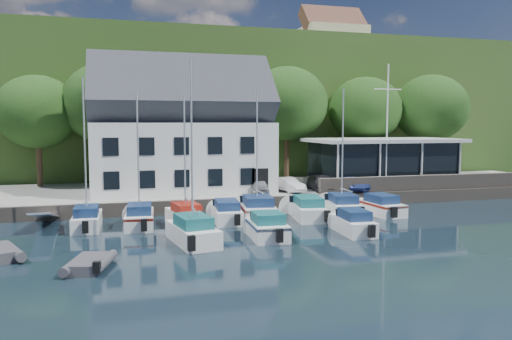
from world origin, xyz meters
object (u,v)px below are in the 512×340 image
at_px(club_pavilion, 382,161).
at_px(boat_r1_3, 226,210).
at_px(boat_r1_0, 85,158).
at_px(dinghy_1, 90,262).
at_px(boat_r1_7, 380,204).
at_px(boat_r2_2, 267,225).
at_px(boat_r2_3, 353,221).
at_px(harbor_building, 182,137).
at_px(car_white, 288,185).
at_px(boat_r1_6, 343,150).
at_px(boat_r2_1, 192,155).
at_px(car_silver, 260,187).
at_px(boat_r1_1, 138,155).
at_px(boat_r1_4, 257,148).
at_px(flagpole, 387,127).
at_px(boat_r1_2, 185,156).
at_px(car_dgrey, 322,183).
at_px(boat_r1_5, 307,207).
at_px(car_blue, 352,183).

bearing_deg(club_pavilion, boat_r1_3, -152.82).
relative_size(boat_r1_0, dinghy_1, 2.95).
relative_size(boat_r1_7, boat_r2_2, 1.18).
relative_size(boat_r1_7, boat_r2_3, 1.11).
bearing_deg(dinghy_1, harbor_building, 85.33).
relative_size(club_pavilion, car_white, 3.79).
distance_m(boat_r1_3, boat_r2_3, 8.47).
bearing_deg(boat_r1_6, car_white, 120.67).
distance_m(club_pavilion, boat_r2_1, 23.78).
height_order(car_silver, boat_r1_6, boat_r1_6).
bearing_deg(boat_r1_1, boat_r1_4, 8.50).
height_order(flagpole, boat_r1_2, flagpole).
bearing_deg(car_dgrey, boat_r1_1, -152.59).
xyz_separation_m(car_dgrey, boat_r1_3, (-9.15, -5.56, -0.90)).
distance_m(boat_r1_0, boat_r1_2, 6.01).
distance_m(club_pavilion, boat_r2_2, 20.49).
bearing_deg(boat_r1_7, car_white, 123.44).
relative_size(flagpole, boat_r1_7, 1.70).
bearing_deg(boat_r1_2, dinghy_1, -130.99).
bearing_deg(flagpole, boat_r1_2, -161.27).
bearing_deg(boat_r1_4, boat_r1_6, 5.41).
xyz_separation_m(boat_r1_6, dinghy_1, (-16.53, -9.34, -4.21)).
bearing_deg(boat_r1_3, boat_r2_2, -73.27).
xyz_separation_m(boat_r1_5, boat_r1_6, (2.84, 0.53, 3.80)).
xyz_separation_m(club_pavilion, boat_r1_0, (-24.95, -8.34, 1.30)).
distance_m(car_blue, boat_r2_2, 14.71).
bearing_deg(boat_r1_5, boat_r1_6, 18.62).
bearing_deg(car_silver, boat_r1_7, -24.44).
height_order(car_dgrey, boat_r2_1, boat_r2_1).
distance_m(flagpole, boat_r1_7, 8.80).
bearing_deg(car_silver, car_white, 26.54).
bearing_deg(boat_r1_5, car_silver, 117.45).
bearing_deg(boat_r1_3, club_pavilion, 31.60).
height_order(flagpole, boat_r2_3, flagpole).
bearing_deg(harbor_building, dinghy_1, -109.37).
bearing_deg(car_silver, club_pavilion, 26.97).
xyz_separation_m(boat_r1_2, boat_r2_2, (3.95, -4.77, -3.69)).
xyz_separation_m(car_silver, boat_r1_4, (-1.51, -4.65, 3.23)).
bearing_deg(boat_r2_1, dinghy_1, -154.33).
xyz_separation_m(boat_r1_5, boat_r2_3, (0.87, -5.14, -0.04)).
xyz_separation_m(boat_r1_1, boat_r1_7, (16.66, -0.13, -3.74)).
bearing_deg(flagpole, boat_r2_3, -127.87).
relative_size(boat_r2_2, dinghy_1, 1.74).
xyz_separation_m(boat_r1_2, boat_r1_4, (4.96, 0.94, 0.36)).
xyz_separation_m(car_white, boat_r1_5, (-0.67, -5.97, -0.82)).
bearing_deg(boat_r1_2, boat_r1_3, 4.46).
height_order(club_pavilion, car_blue, club_pavilion).
relative_size(car_white, car_blue, 0.98).
xyz_separation_m(boat_r1_1, boat_r1_4, (7.81, 0.61, 0.32)).
bearing_deg(boat_r1_2, car_blue, 12.52).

